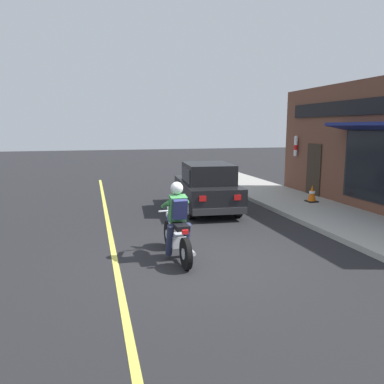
% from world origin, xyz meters
% --- Properties ---
extents(ground_plane, '(80.00, 80.00, 0.00)m').
position_xyz_m(ground_plane, '(0.00, 0.00, 0.00)').
color(ground_plane, black).
extents(sidewalk_curb, '(2.60, 22.00, 0.14)m').
position_xyz_m(sidewalk_curb, '(4.77, 3.00, 0.07)').
color(sidewalk_curb, '#9E9B93').
rests_on(sidewalk_curb, ground).
extents(lane_stripe, '(0.12, 19.80, 0.01)m').
position_xyz_m(lane_stripe, '(-1.80, 3.00, 0.00)').
color(lane_stripe, '#D1C64C').
rests_on(lane_stripe, ground).
extents(storefront_building, '(1.25, 10.03, 4.20)m').
position_xyz_m(storefront_building, '(6.30, 2.74, 2.11)').
color(storefront_building, brown).
rests_on(storefront_building, ground).
extents(motorcycle_with_rider, '(0.56, 2.02, 1.62)m').
position_xyz_m(motorcycle_with_rider, '(-0.52, 0.31, 0.68)').
color(motorcycle_with_rider, black).
rests_on(motorcycle_with_rider, ground).
extents(car_hatchback, '(1.96, 3.91, 1.57)m').
position_xyz_m(car_hatchback, '(1.46, 4.57, 0.77)').
color(car_hatchback, black).
rests_on(car_hatchback, ground).
extents(traffic_cone, '(0.36, 0.36, 0.60)m').
position_xyz_m(traffic_cone, '(5.22, 4.28, 0.43)').
color(traffic_cone, black).
rests_on(traffic_cone, sidewalk_curb).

